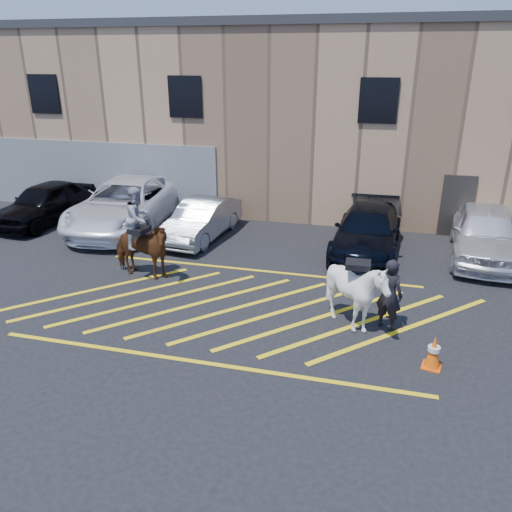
% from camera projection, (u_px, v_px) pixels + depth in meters
% --- Properties ---
extents(ground, '(90.00, 90.00, 0.00)m').
position_uv_depth(ground, '(239.00, 303.00, 13.03)').
color(ground, black).
rests_on(ground, ground).
extents(car_black_suv, '(2.31, 4.70, 1.54)m').
position_uv_depth(car_black_suv, '(46.00, 203.00, 19.15)').
color(car_black_suv, black).
rests_on(car_black_suv, ground).
extents(car_white_pickup, '(3.43, 6.54, 1.76)m').
position_uv_depth(car_white_pickup, '(126.00, 204.00, 18.60)').
color(car_white_pickup, white).
rests_on(car_white_pickup, ground).
extents(car_silver_sedan, '(1.85, 4.22, 1.35)m').
position_uv_depth(car_silver_sedan, '(202.00, 220.00, 17.49)').
color(car_silver_sedan, '#8D949A').
rests_on(car_silver_sedan, ground).
extents(car_blue_suv, '(2.32, 5.04, 1.43)m').
position_uv_depth(car_blue_suv, '(367.00, 231.00, 16.27)').
color(car_blue_suv, black).
rests_on(car_blue_suv, ground).
extents(car_white_suv, '(2.46, 5.05, 1.66)m').
position_uv_depth(car_white_suv, '(485.00, 233.00, 15.69)').
color(car_white_suv, silver).
rests_on(car_white_suv, ground).
extents(handler, '(0.76, 0.65, 1.75)m').
position_uv_depth(handler, '(389.00, 294.00, 11.56)').
color(handler, black).
rests_on(handler, ground).
extents(warehouse, '(32.42, 10.20, 7.30)m').
position_uv_depth(warehouse, '(311.00, 112.00, 22.46)').
color(warehouse, tan).
rests_on(warehouse, ground).
extents(hatching_zone, '(12.60, 5.12, 0.01)m').
position_uv_depth(hatching_zone, '(235.00, 308.00, 12.76)').
color(hatching_zone, yellow).
rests_on(hatching_zone, ground).
extents(mounted_bay, '(2.14, 1.20, 2.69)m').
position_uv_depth(mounted_bay, '(140.00, 242.00, 14.19)').
color(mounted_bay, '#593115').
rests_on(mounted_bay, ground).
extents(saddled_white, '(1.52, 1.69, 1.83)m').
position_uv_depth(saddled_white, '(356.00, 293.00, 11.53)').
color(saddled_white, white).
rests_on(saddled_white, ground).
extents(traffic_cone, '(0.45, 0.45, 0.73)m').
position_uv_depth(traffic_cone, '(434.00, 352.00, 10.23)').
color(traffic_cone, '#F35209').
rests_on(traffic_cone, ground).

